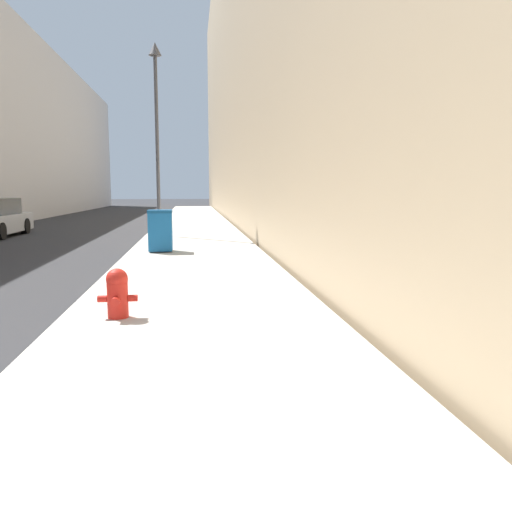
{
  "coord_description": "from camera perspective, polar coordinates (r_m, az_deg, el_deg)",
  "views": [
    {
      "loc": [
        5.38,
        -4.4,
        1.8
      ],
      "look_at": [
        8.14,
        17.43,
        -1.11
      ],
      "focal_mm": 35.0,
      "sensor_mm": 36.0,
      "label": 1
    }
  ],
  "objects": [
    {
      "name": "fire_hydrant",
      "position": [
        6.75,
        -15.56,
        -3.99
      ],
      "size": [
        0.51,
        0.4,
        0.65
      ],
      "color": "red",
      "rests_on": "sidewalk_right"
    },
    {
      "name": "sidewalk_right",
      "position": [
        22.47,
        -7.04,
        3.07
      ],
      "size": [
        3.66,
        60.0,
        0.15
      ],
      "color": "#B7B2A8",
      "rests_on": "ground"
    },
    {
      "name": "lamppost",
      "position": [
        18.78,
        -11.32,
        15.97
      ],
      "size": [
        0.45,
        0.45,
        6.79
      ],
      "color": "#4C4C51",
      "rests_on": "sidewalk_right"
    },
    {
      "name": "trash_bin",
      "position": [
        13.72,
        -10.87,
        2.91
      ],
      "size": [
        0.64,
        0.64,
        1.13
      ],
      "color": "#19609E",
      "rests_on": "sidewalk_right"
    },
    {
      "name": "building_right_stone",
      "position": [
        32.43,
        7.84,
        21.73
      ],
      "size": [
        12.0,
        60.0,
        19.59
      ],
      "color": "tan",
      "rests_on": "ground"
    }
  ]
}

